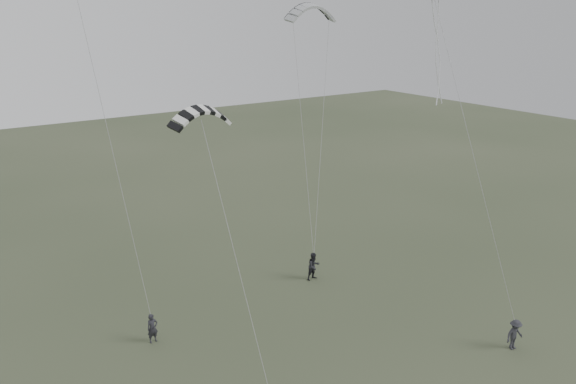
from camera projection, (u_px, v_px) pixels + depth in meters
ground at (337, 372)px, 25.77m from camera, size 140.00×140.00×0.00m
flyer_left at (153, 328)px, 27.90m from camera, size 0.59×0.41×1.53m
flyer_right at (314, 266)px, 34.45m from camera, size 0.88×0.70×1.75m
flyer_far at (515, 335)px, 27.32m from camera, size 1.07×0.68×1.58m
kite_pale_large at (312, 6)px, 36.20m from camera, size 3.65×1.24×1.68m
kite_striped at (201, 110)px, 22.64m from camera, size 2.77×1.26×1.24m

